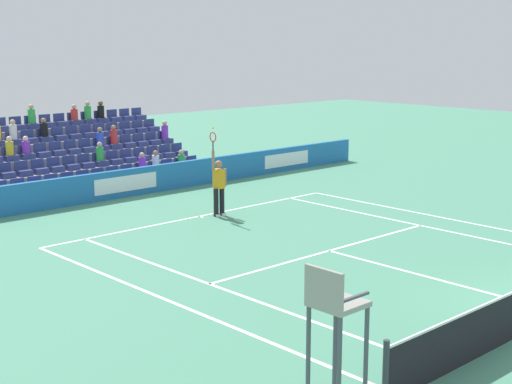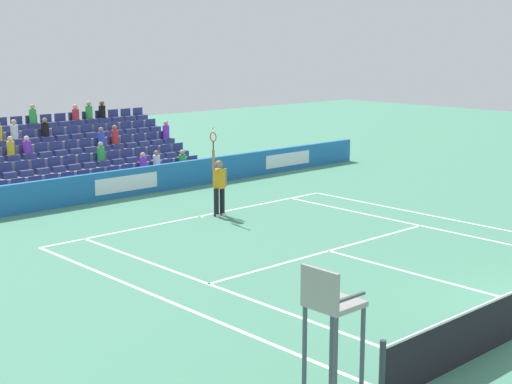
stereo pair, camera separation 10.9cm
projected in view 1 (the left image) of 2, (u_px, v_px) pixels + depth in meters
The scene contains 12 objects.
line_baseline at pixel (199, 216), 24.19m from camera, with size 10.97×0.10×0.01m, color white.
line_service at pixel (329, 251), 20.25m from camera, with size 8.23×0.10×0.01m, color white.
line_centre_service at pixel (431, 278), 17.96m from camera, with size 0.10×6.40×0.01m, color white.
line_singles_sideline_left at pixel (222, 289), 17.17m from camera, with size 0.10×11.89×0.01m, color white.
line_singles_sideline_right at pixel (433, 228), 22.68m from camera, with size 0.10×11.89×0.01m, color white.
line_doubles_sideline_left at pixel (174, 303), 16.26m from camera, with size 0.10×11.89×0.01m, color white.
line_doubles_sideline_right at pixel (458, 221), 23.59m from camera, with size 0.10×11.89×0.01m, color white.
line_centre_mark at pixel (201, 217), 24.11m from camera, with size 0.10×0.20×0.01m, color white.
sponsor_barrier at pixel (125, 183), 27.10m from camera, with size 24.27×0.22×0.99m.
tennis_player at pixel (219, 185), 24.07m from camera, with size 0.53×0.36×2.85m.
umpire_chair at pixel (334, 319), 11.08m from camera, with size 0.70×0.70×2.34m.
stadium_stand at pixel (73, 162), 29.59m from camera, with size 8.68×4.75×3.05m.
Camera 1 is at (14.76, 6.57, 5.52)m, focal length 53.61 mm.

